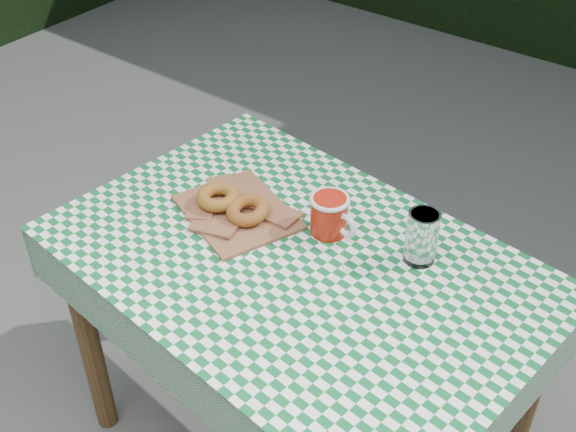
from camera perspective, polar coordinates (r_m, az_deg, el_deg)
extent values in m
plane|color=#5A5A55|center=(2.33, -1.97, -14.67)|extent=(60.00, 60.00, 0.00)
cube|color=brown|center=(1.94, 0.58, -11.86)|extent=(1.18, 0.86, 0.75)
cube|color=#0E5D2B|center=(1.66, 0.66, -3.43)|extent=(1.20, 0.88, 0.01)
cube|color=#8E5C3E|center=(1.79, -3.99, 0.38)|extent=(0.35, 0.32, 0.02)
torus|color=#9E6820|center=(1.80, -5.49, 1.49)|extent=(0.13, 0.13, 0.03)
torus|color=#90601D|center=(1.75, -3.17, 0.46)|extent=(0.14, 0.14, 0.03)
cylinder|color=white|center=(1.65, 10.41, -1.63)|extent=(0.09, 0.09, 0.13)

